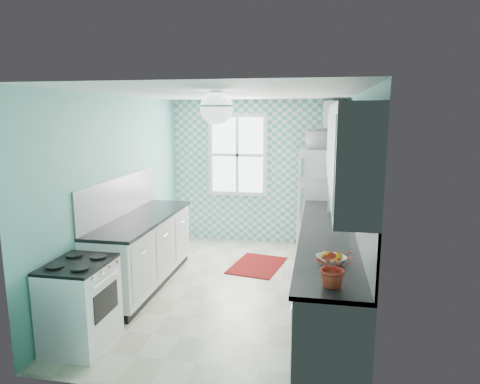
% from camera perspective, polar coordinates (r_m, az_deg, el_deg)
% --- Properties ---
extents(floor, '(3.00, 4.40, 0.02)m').
position_cam_1_polar(floor, '(5.75, -0.97, -12.89)').
color(floor, beige).
rests_on(floor, ground).
extents(ceiling, '(3.00, 4.40, 0.02)m').
position_cam_1_polar(ceiling, '(5.28, -1.06, 13.09)').
color(ceiling, white).
rests_on(ceiling, wall_back).
extents(wall_back, '(3.00, 0.02, 2.50)m').
position_cam_1_polar(wall_back, '(7.52, 2.36, 2.67)').
color(wall_back, '#64B4A7').
rests_on(wall_back, floor).
extents(wall_front, '(3.00, 0.02, 2.50)m').
position_cam_1_polar(wall_front, '(3.30, -8.78, -7.59)').
color(wall_front, '#64B4A7').
rests_on(wall_front, floor).
extents(wall_left, '(0.02, 4.40, 2.50)m').
position_cam_1_polar(wall_left, '(5.86, -15.63, 0.07)').
color(wall_left, '#64B4A7').
rests_on(wall_left, floor).
extents(wall_right, '(0.02, 4.40, 2.50)m').
position_cam_1_polar(wall_right, '(5.29, 15.24, -1.01)').
color(wall_right, '#64B4A7').
rests_on(wall_right, floor).
extents(accent_wall, '(3.00, 0.01, 2.50)m').
position_cam_1_polar(accent_wall, '(7.50, 2.34, 2.65)').
color(accent_wall, '#51ACA9').
rests_on(accent_wall, wall_back).
extents(window, '(1.04, 0.05, 1.44)m').
position_cam_1_polar(window, '(7.50, -0.33, 4.96)').
color(window, white).
rests_on(window, wall_back).
extents(backsplash_right, '(0.02, 3.60, 0.51)m').
position_cam_1_polar(backsplash_right, '(4.91, 15.31, -2.54)').
color(backsplash_right, white).
rests_on(backsplash_right, wall_right).
extents(backsplash_left, '(0.02, 2.15, 0.51)m').
position_cam_1_polar(backsplash_left, '(5.80, -15.73, -0.60)').
color(backsplash_left, white).
rests_on(backsplash_left, wall_left).
extents(upper_cabinets_right, '(0.33, 3.20, 0.90)m').
position_cam_1_polar(upper_cabinets_right, '(4.59, 14.02, 5.57)').
color(upper_cabinets_right, silver).
rests_on(upper_cabinets_right, wall_right).
extents(upper_cabinet_fridge, '(0.40, 0.74, 0.40)m').
position_cam_1_polar(upper_cabinet_fridge, '(7.00, 12.72, 10.06)').
color(upper_cabinet_fridge, silver).
rests_on(upper_cabinet_fridge, wall_right).
extents(ceiling_light, '(0.34, 0.34, 0.35)m').
position_cam_1_polar(ceiling_light, '(4.50, -3.14, 11.16)').
color(ceiling_light, silver).
rests_on(ceiling_light, ceiling).
extents(base_cabinets_right, '(0.60, 3.60, 0.90)m').
position_cam_1_polar(base_cabinets_right, '(5.10, 11.63, -10.62)').
color(base_cabinets_right, white).
rests_on(base_cabinets_right, floor).
extents(countertop_right, '(0.63, 3.60, 0.04)m').
position_cam_1_polar(countertop_right, '(4.96, 11.66, -5.53)').
color(countertop_right, black).
rests_on(countertop_right, base_cabinets_right).
extents(base_cabinets_left, '(0.60, 2.15, 0.90)m').
position_cam_1_polar(base_cabinets_left, '(5.86, -12.82, -7.88)').
color(base_cabinets_left, white).
rests_on(base_cabinets_left, floor).
extents(countertop_left, '(0.63, 2.15, 0.04)m').
position_cam_1_polar(countertop_left, '(5.73, -12.87, -3.42)').
color(countertop_left, black).
rests_on(countertop_left, base_cabinets_left).
extents(fridge, '(0.74, 0.74, 1.71)m').
position_cam_1_polar(fridge, '(7.09, 10.75, -1.23)').
color(fridge, white).
rests_on(fridge, floor).
extents(stove, '(0.56, 0.69, 0.83)m').
position_cam_1_polar(stove, '(4.60, -20.53, -13.65)').
color(stove, white).
rests_on(stove, floor).
extents(sink, '(0.45, 0.38, 0.53)m').
position_cam_1_polar(sink, '(6.04, 11.67, -2.52)').
color(sink, silver).
rests_on(sink, countertop_right).
extents(rug, '(0.85, 1.08, 0.02)m').
position_cam_1_polar(rug, '(6.55, 2.30, -9.73)').
color(rug, maroon).
rests_on(rug, floor).
extents(dish_towel, '(0.09, 0.23, 0.36)m').
position_cam_1_polar(dish_towel, '(6.21, 8.57, -6.40)').
color(dish_towel, '#4BAA90').
rests_on(dish_towel, base_cabinets_right).
extents(fruit_bowl, '(0.34, 0.34, 0.06)m').
position_cam_1_polar(fruit_bowl, '(3.97, 12.14, -8.81)').
color(fruit_bowl, white).
rests_on(fruit_bowl, countertop_right).
extents(potted_plant, '(0.31, 0.28, 0.33)m').
position_cam_1_polar(potted_plant, '(3.42, 12.44, -9.68)').
color(potted_plant, red).
rests_on(potted_plant, countertop_right).
extents(soap_bottle, '(0.12, 0.12, 0.20)m').
position_cam_1_polar(soap_bottle, '(5.99, 12.15, -1.59)').
color(soap_bottle, '#89B1BC').
rests_on(soap_bottle, countertop_right).
extents(microwave, '(0.55, 0.39, 0.29)m').
position_cam_1_polar(microwave, '(6.96, 11.03, 6.87)').
color(microwave, white).
rests_on(microwave, fridge).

